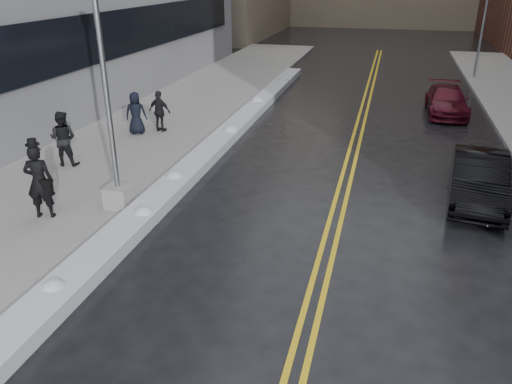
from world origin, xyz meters
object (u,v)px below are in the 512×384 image
Objects in this scene: lamppost at (110,122)px; pedestrian_fedora at (39,182)px; car_black at (479,179)px; car_maroon at (447,101)px; pedestrian_d at (160,111)px; traffic_signal at (484,21)px; pedestrian_c at (136,113)px; pedestrian_b at (63,138)px.

pedestrian_fedora is (-1.60, -1.05, -1.40)m from lamppost.
car_black reaches higher than car_maroon.
pedestrian_d is (-0.28, 7.80, -0.17)m from pedestrian_fedora.
car_maroon is at bearing -104.66° from traffic_signal.
traffic_signal is at bearing 89.33° from car_black.
pedestrian_d is (-1.88, 6.76, -1.57)m from lamppost.
car_black is 0.99× the size of car_maroon.
pedestrian_fedora is at bearing 78.59° from pedestrian_c.
pedestrian_fedora reaches higher than pedestrian_c.
car_black is at bearing -96.86° from traffic_signal.
pedestrian_b is 4.53m from pedestrian_d.
traffic_signal reaches higher than pedestrian_c.
traffic_signal is 3.63× the size of pedestrian_c.
pedestrian_d is 0.38× the size of car_maroon.
lamppost is 7.19m from pedestrian_d.
pedestrian_d is at bearing -104.73° from pedestrian_fedora.
traffic_signal is 24.81m from pedestrian_b.
pedestrian_c is (-14.45, -15.77, -2.42)m from traffic_signal.
car_black is (-2.26, -18.77, -2.71)m from traffic_signal.
traffic_signal is 9.60m from car_maroon.
car_black is (9.54, 3.23, -1.84)m from lamppost.
pedestrian_d is 11.96m from car_black.
lamppost is 2.37m from pedestrian_fedora.
pedestrian_b reaches higher than pedestrian_d.
pedestrian_fedora reaches higher than car_maroon.
traffic_signal is 19.10m from car_black.
pedestrian_b is at bearing -170.41° from car_black.
lamppost is at bearing -126.73° from car_maroon.
traffic_signal is at bearing 61.79° from lamppost.
pedestrian_b reaches higher than pedestrian_c.
pedestrian_c reaches higher than car_black.
pedestrian_fedora reaches higher than car_black.
car_maroon is at bearing 96.57° from car_black.
pedestrian_b is 12.88m from car_black.
car_maroon is (12.12, 6.89, -0.36)m from pedestrian_c.
car_black is at bearing -90.50° from car_maroon.
car_black is at bearing 18.69° from lamppost.
lamppost is 1.27× the size of traffic_signal.
traffic_signal is 1.41× the size of car_maroon.
car_black is at bearing 174.81° from pedestrian_b.
traffic_signal reaches higher than pedestrian_d.
pedestrian_fedora is 11.94m from car_black.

